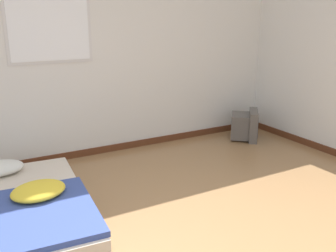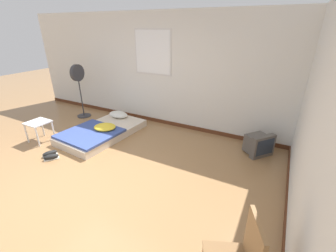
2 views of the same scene
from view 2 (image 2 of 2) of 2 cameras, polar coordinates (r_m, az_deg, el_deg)
The scene contains 8 objects.
ground_plane at distance 3.88m, azimuth -22.51°, elevation -14.00°, with size 20.00×20.00×0.00m, color #997047.
wall_back at distance 5.40m, azimuth -1.27°, elevation 13.56°, with size 8.24×0.08×2.60m.
wall_right at distance 2.08m, azimuth 34.40°, elevation -9.12°, with size 0.08×8.03×2.60m.
mattress_bed at distance 5.29m, azimuth -16.32°, elevation -1.13°, with size 1.21×1.94×0.31m.
crt_tv at distance 4.64m, azimuth 21.99°, elevation -4.34°, with size 0.57×0.58×0.43m.
side_stool at distance 5.46m, azimuth -30.06°, elevation 0.20°, with size 0.42×0.42×0.44m.
sneaker_pair at distance 4.80m, azimuth -27.68°, elevation -6.60°, with size 0.35×0.35×0.10m.
standing_fan at distance 6.35m, azimuth -21.77°, elevation 10.59°, with size 0.36×0.43×1.40m.
Camera 2 is at (2.58, -1.79, 2.28)m, focal length 24.00 mm.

